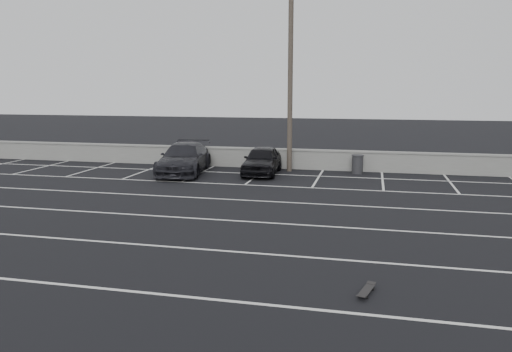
% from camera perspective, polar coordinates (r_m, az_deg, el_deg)
% --- Properties ---
extents(ground, '(120.00, 120.00, 0.00)m').
position_cam_1_polar(ground, '(14.33, -14.35, -7.51)').
color(ground, black).
rests_on(ground, ground).
extents(seawall, '(50.00, 0.45, 1.06)m').
position_cam_1_polar(seawall, '(27.12, -0.73, 2.17)').
color(seawall, gray).
rests_on(seawall, ground).
extents(stall_lines, '(36.00, 20.05, 0.01)m').
position_cam_1_polar(stall_lines, '(18.23, -8.22, -3.53)').
color(stall_lines, silver).
rests_on(stall_lines, ground).
extents(car_left, '(1.87, 4.18, 1.40)m').
position_cam_1_polar(car_left, '(24.91, 0.70, 1.82)').
color(car_left, black).
rests_on(car_left, ground).
extents(car_right, '(2.86, 5.44, 1.50)m').
position_cam_1_polar(car_right, '(25.39, -8.22, 2.00)').
color(car_right, black).
rests_on(car_right, ground).
extents(utility_pole, '(1.28, 0.26, 9.61)m').
position_cam_1_polar(utility_pole, '(25.63, 3.94, 11.37)').
color(utility_pole, '#4C4238').
rests_on(utility_pole, ground).
extents(trash_bin, '(0.70, 0.70, 0.94)m').
position_cam_1_polar(trash_bin, '(25.59, 11.52, 1.34)').
color(trash_bin, '#2A2A2D').
rests_on(trash_bin, ground).
extents(skateboard, '(0.36, 0.75, 0.09)m').
position_cam_1_polar(skateboard, '(10.91, 12.49, -12.68)').
color(skateboard, black).
rests_on(skateboard, ground).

